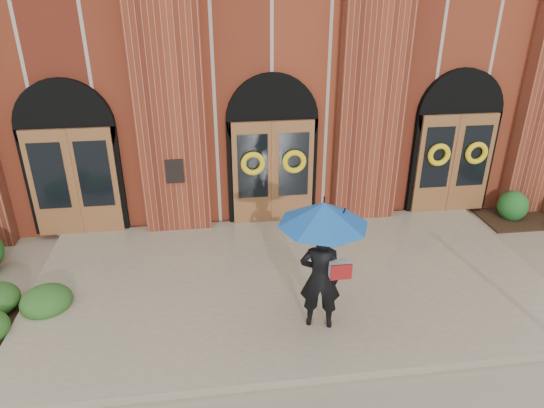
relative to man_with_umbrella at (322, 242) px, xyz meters
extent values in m
plane|color=gray|center=(-0.24, 1.28, -1.77)|extent=(90.00, 90.00, 0.00)
cube|color=gray|center=(-0.24, 1.43, -1.69)|extent=(10.00, 5.30, 0.15)
cube|color=maroon|center=(-0.24, 10.18, 1.73)|extent=(16.00, 12.00, 7.00)
cube|color=black|center=(-2.49, 3.75, -0.12)|extent=(0.40, 0.05, 0.55)
cube|color=maroon|center=(-2.49, 4.01, 1.73)|extent=(1.50, 0.45, 7.00)
cube|color=maroon|center=(2.01, 4.01, 1.73)|extent=(1.50, 0.45, 7.00)
cube|color=brown|center=(-4.74, 3.99, -0.37)|extent=(1.90, 0.10, 2.50)
cylinder|color=black|center=(-4.74, 4.13, 0.88)|extent=(2.10, 0.22, 2.10)
cube|color=brown|center=(-0.24, 3.99, -0.37)|extent=(1.90, 0.10, 2.50)
cylinder|color=black|center=(-0.24, 4.13, 0.88)|extent=(2.10, 0.22, 2.10)
cube|color=brown|center=(4.26, 3.99, -0.37)|extent=(1.90, 0.10, 2.50)
cylinder|color=black|center=(4.26, 4.13, 0.88)|extent=(2.10, 0.22, 2.10)
torus|color=yellow|center=(-0.72, 3.87, -0.07)|extent=(0.57, 0.13, 0.57)
torus|color=yellow|center=(0.24, 3.87, -0.07)|extent=(0.57, 0.13, 0.57)
torus|color=yellow|center=(3.78, 3.87, -0.07)|extent=(0.57, 0.13, 0.57)
torus|color=yellow|center=(4.74, 3.87, -0.07)|extent=(0.57, 0.13, 0.57)
imported|color=black|center=(0.00, 0.00, -0.68)|extent=(0.77, 0.60, 1.87)
cone|color=#12488F|center=(0.00, 0.00, 0.51)|extent=(1.75, 1.75, 0.37)
cylinder|color=black|center=(0.05, -0.05, 0.01)|extent=(0.02, 0.02, 0.62)
cube|color=#B1B3B6|center=(0.27, -0.15, -0.43)|extent=(0.38, 0.25, 0.27)
cube|color=maroon|center=(0.27, -0.25, -0.43)|extent=(0.35, 0.11, 0.27)
ellipsoid|color=#1B4F1C|center=(6.55, 3.48, -1.41)|extent=(2.75, 1.10, 0.71)
ellipsoid|color=#254D1A|center=(-5.34, 0.85, -1.53)|extent=(1.34, 1.14, 0.47)
camera|label=1|loc=(-1.69, -6.53, 3.82)|focal=32.00mm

